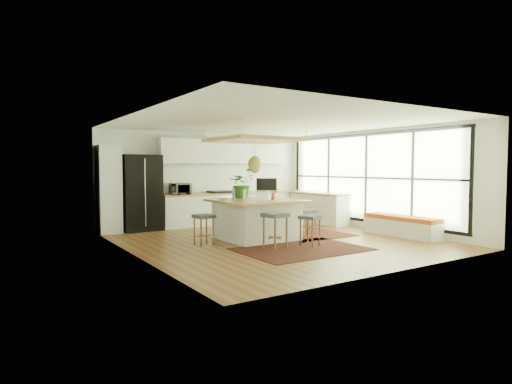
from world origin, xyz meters
TOP-DOWN VIEW (x-y plane):
  - floor at (0.00, 0.00)m, footprint 7.00×7.00m
  - ceiling at (0.00, 0.00)m, footprint 7.00×7.00m
  - wall_back at (0.00, 3.50)m, footprint 6.50×0.00m
  - wall_front at (0.00, -3.50)m, footprint 6.50×0.00m
  - wall_left at (-3.25, 0.00)m, footprint 0.00×7.00m
  - wall_right at (3.25, 0.00)m, footprint 0.00×7.00m
  - window_wall at (3.22, 0.00)m, footprint 0.10×6.20m
  - pantry at (-2.95, 3.18)m, footprint 0.55×0.60m
  - back_counter_base at (0.55, 3.18)m, footprint 4.20×0.60m
  - back_counter_top at (0.55, 3.18)m, footprint 4.24×0.64m
  - backsplash at (0.55, 3.48)m, footprint 4.20×0.02m
  - upper_cabinets at (0.55, 3.32)m, footprint 4.20×0.34m
  - range at (0.30, 3.18)m, footprint 0.76×0.62m
  - right_counter_base at (2.93, 2.00)m, footprint 0.60×2.50m
  - right_counter_top at (2.93, 2.00)m, footprint 0.64×2.54m
  - window_bench at (2.95, -1.20)m, footprint 0.52×2.00m
  - ceiling_panel at (-0.30, 0.40)m, footprint 1.86×1.86m
  - rug_near at (-0.17, -1.21)m, footprint 2.60×1.80m
  - rug_right at (1.22, 0.68)m, footprint 1.80×2.60m
  - fridge at (-2.12, 3.20)m, footprint 1.01×0.79m
  - island at (-0.27, 0.38)m, footprint 1.85×1.85m
  - stool_near_left at (-0.59, -0.83)m, footprint 0.50×0.50m
  - stool_near_right at (0.22, -0.98)m, footprint 0.49×0.49m
  - stool_right_front at (0.98, 0.05)m, footprint 0.39×0.39m
  - stool_right_back at (0.96, 0.91)m, footprint 0.44×0.44m
  - stool_left_side at (-1.66, 0.32)m, footprint 0.41×0.41m
  - laptop at (-0.38, -0.11)m, footprint 0.31×0.33m
  - monitor at (0.31, 0.80)m, footprint 0.54×0.50m
  - microwave at (-1.00, 3.18)m, footprint 0.62×0.41m
  - island_plant at (-0.31, 0.99)m, footprint 0.82×0.87m
  - island_bowl at (-0.99, 0.67)m, footprint 0.24×0.24m
  - island_bottle_0 at (-0.82, 0.48)m, footprint 0.07×0.07m
  - island_bottle_1 at (-0.67, 0.23)m, footprint 0.07×0.07m
  - island_bottle_2 at (-0.02, 0.08)m, footprint 0.07×0.07m
  - island_bottle_3 at (0.08, 0.43)m, footprint 0.07×0.07m

SIDE VIEW (x-z plane):
  - floor at x=0.00m, z-range 0.00..0.00m
  - rug_near at x=-0.17m, z-range 0.00..0.01m
  - rug_right at x=1.22m, z-range 0.00..0.01m
  - window_bench at x=2.95m, z-range 0.00..0.50m
  - stool_near_left at x=-0.59m, z-range -0.02..0.73m
  - stool_near_right at x=0.22m, z-range 0.03..0.68m
  - stool_right_front at x=0.98m, z-range 0.03..0.68m
  - stool_right_back at x=0.96m, z-range 0.00..0.71m
  - stool_left_side at x=-1.66m, z-range 0.02..0.69m
  - back_counter_base at x=0.55m, z-range 0.00..0.88m
  - right_counter_base at x=2.93m, z-range 0.00..0.88m
  - island at x=-0.27m, z-range 0.00..0.93m
  - range at x=0.30m, z-range 0.00..1.00m
  - back_counter_top at x=0.55m, z-range 0.88..0.93m
  - right_counter_top at x=2.93m, z-range 0.88..0.93m
  - fridge at x=-2.12m, z-range -0.08..1.93m
  - island_bowl at x=-0.99m, z-range 0.93..0.98m
  - island_bottle_0 at x=-0.82m, z-range 0.93..1.12m
  - island_bottle_1 at x=-0.67m, z-range 0.93..1.12m
  - island_bottle_2 at x=-0.02m, z-range 0.93..1.12m
  - island_bottle_3 at x=0.08m, z-range 0.93..1.12m
  - laptop at x=-0.38m, z-range 0.94..1.16m
  - microwave at x=-1.00m, z-range 0.93..1.31m
  - pantry at x=-2.95m, z-range 0.00..2.25m
  - monitor at x=0.31m, z-range 0.94..1.44m
  - island_plant at x=-0.31m, z-range 0.93..1.49m
  - wall_back at x=0.00m, z-range -1.90..4.60m
  - wall_front at x=0.00m, z-range -1.90..4.60m
  - wall_left at x=-3.25m, z-range -2.15..4.85m
  - wall_right at x=3.25m, z-range -2.15..4.85m
  - backsplash at x=0.55m, z-range 0.95..1.75m
  - window_wall at x=3.22m, z-range 0.10..2.70m
  - ceiling_panel at x=-0.30m, z-range 1.65..2.45m
  - upper_cabinets at x=0.55m, z-range 1.80..2.50m
  - ceiling at x=0.00m, z-range 2.70..2.70m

